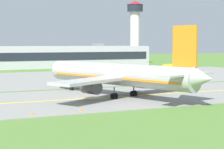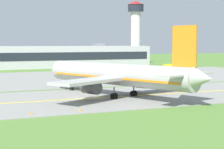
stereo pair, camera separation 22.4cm
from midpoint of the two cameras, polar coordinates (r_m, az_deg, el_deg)
The scene contains 10 objects.
ground_plane at distance 70.23m, azimuth -3.91°, elevation -3.57°, with size 500.00×500.00×0.00m, color #517A33.
taxiway_strip at distance 70.22m, azimuth -3.91°, elevation -3.53°, with size 240.00×28.00×0.10m, color gray.
apron_pad at distance 112.97m, azimuth -6.33°, elevation -0.47°, with size 140.00×52.00×0.10m, color gray.
taxiway_centreline at distance 70.22m, azimuth -3.91°, elevation -3.49°, with size 220.00×0.60×0.01m, color yellow.
airplane_lead at distance 72.24m, azimuth 0.82°, elevation -0.03°, with size 31.37×38.05×12.70m.
service_truck_fuel at distance 138.74m, azimuth 8.55°, elevation 1.06°, with size 6.01×2.41×2.60m.
terminal_building at distance 162.70m, azimuth -6.61°, elevation 2.58°, with size 69.45×13.97×9.85m.
control_tower at distance 182.80m, azimuth 3.32°, elevation 6.96°, with size 7.60×7.60×29.30m.
traffic_cone_mid_edge at distance 57.41m, azimuth -4.66°, elevation -5.11°, with size 0.44×0.44×0.60m, color orange.
traffic_cone_far_edge at distance 55.54m, azimuth -11.64°, elevation -5.52°, with size 0.44×0.44×0.60m, color orange.
Camera 1 is at (-23.52, -65.41, 9.96)m, focal length 63.06 mm.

